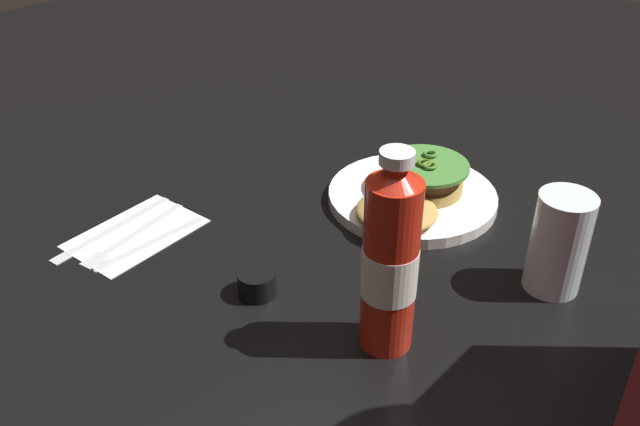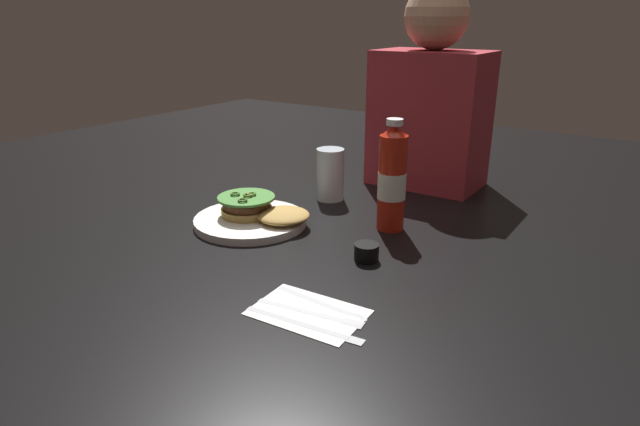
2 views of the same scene
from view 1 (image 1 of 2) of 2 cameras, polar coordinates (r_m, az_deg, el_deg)
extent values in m
plane|color=black|center=(1.01, 4.58, -2.39)|extent=(3.00, 3.00, 0.00)
cylinder|color=white|center=(1.11, 7.56, 1.32)|extent=(0.26, 0.26, 0.02)
cylinder|color=#B08943|center=(1.11, 8.52, 2.32)|extent=(0.12, 0.12, 0.02)
cylinder|color=#512D19|center=(1.10, 8.59, 3.09)|extent=(0.11, 0.11, 0.02)
cylinder|color=red|center=(1.09, 8.63, 3.59)|extent=(0.10, 0.10, 0.01)
cylinder|color=#417D33|center=(1.09, 8.66, 3.86)|extent=(0.14, 0.14, 0.01)
torus|color=#4A7925|center=(1.08, 8.98, 3.87)|extent=(0.02, 0.02, 0.01)
torus|color=#476522|center=(1.09, 6.63, 4.41)|extent=(0.02, 0.02, 0.01)
torus|color=#437629|center=(1.11, 9.03, 4.81)|extent=(0.02, 0.02, 0.01)
torus|color=#4E6417|center=(1.08, 8.54, 4.09)|extent=(0.02, 0.02, 0.01)
ellipsoid|color=#B08943|center=(1.03, 6.17, 0.24)|extent=(0.12, 0.12, 0.03)
cylinder|color=red|center=(0.78, 5.73, -4.48)|extent=(0.06, 0.06, 0.22)
cone|color=red|center=(0.71, 6.25, 3.27)|extent=(0.06, 0.06, 0.02)
cylinder|color=white|center=(0.71, 6.33, 4.56)|extent=(0.04, 0.04, 0.01)
cylinder|color=white|center=(0.78, 5.71, -4.75)|extent=(0.06, 0.06, 0.06)
cylinder|color=silver|center=(0.94, 18.98, -2.34)|extent=(0.07, 0.07, 0.14)
cylinder|color=black|center=(0.91, -5.21, -5.75)|extent=(0.05, 0.05, 0.03)
cube|color=white|center=(1.06, -14.84, -1.60)|extent=(0.19, 0.13, 0.00)
cube|color=silver|center=(1.08, -16.08, -0.77)|extent=(0.19, 0.03, 0.00)
cube|color=silver|center=(1.05, -19.35, -2.67)|extent=(0.08, 0.03, 0.00)
cube|color=silver|center=(1.06, -14.87, -1.46)|extent=(0.19, 0.04, 0.00)
cube|color=silver|center=(1.02, -18.03, -3.53)|extent=(0.04, 0.03, 0.00)
cube|color=silver|center=(1.03, -13.59, -2.17)|extent=(0.18, 0.02, 0.00)
ellipsoid|color=silver|center=(1.00, -17.13, -3.88)|extent=(0.04, 0.03, 0.00)
camera|label=2|loc=(1.40, -50.96, 16.74)|focal=30.01mm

